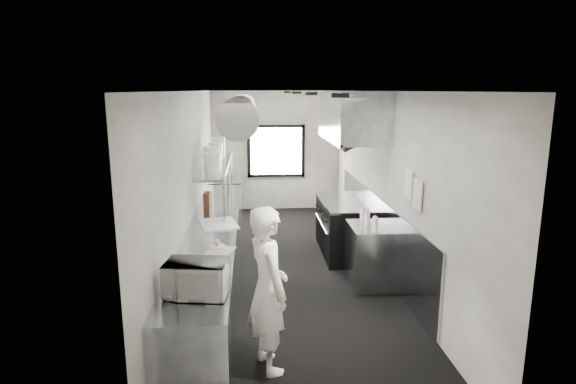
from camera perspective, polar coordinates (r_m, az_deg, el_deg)
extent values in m
cube|color=black|center=(7.70, 0.18, -9.26)|extent=(3.00, 8.00, 0.01)
cube|color=silver|center=(7.17, 0.20, 12.05)|extent=(3.00, 8.00, 0.01)
cube|color=silver|center=(11.25, -1.45, 4.95)|extent=(3.00, 0.02, 2.80)
cube|color=silver|center=(3.50, 5.55, -11.77)|extent=(3.00, 0.02, 2.80)
cube|color=silver|center=(7.34, -11.56, 0.81)|extent=(0.02, 8.00, 2.80)
cube|color=silver|center=(7.58, 11.58, 1.16)|extent=(0.02, 8.00, 2.80)
cube|color=gray|center=(8.05, 10.60, -4.38)|extent=(0.03, 5.50, 1.10)
cylinder|color=#999BA2|center=(7.55, -5.44, 10.11)|extent=(0.40, 6.40, 0.40)
cube|color=white|center=(11.21, -1.44, 4.93)|extent=(1.20, 0.03, 1.10)
cube|color=black|center=(11.17, -1.46, 7.87)|extent=(1.36, 0.03, 0.08)
cube|color=black|center=(11.32, -1.43, 2.05)|extent=(1.36, 0.03, 0.08)
cube|color=black|center=(11.22, -4.72, 4.89)|extent=(0.08, 0.03, 1.25)
cube|color=black|center=(11.28, 1.82, 4.97)|extent=(0.08, 0.03, 1.25)
cube|color=gray|center=(8.03, 7.73, 9.11)|extent=(0.80, 2.20, 0.80)
cube|color=gray|center=(7.99, 4.97, 6.35)|extent=(0.05, 2.20, 0.05)
cube|color=black|center=(8.04, 7.10, 6.70)|extent=(0.50, 2.10, 0.28)
cube|color=gray|center=(7.08, -8.89, -7.50)|extent=(0.70, 6.00, 0.90)
cube|color=gray|center=(8.27, -8.70, 3.24)|extent=(0.45, 3.00, 0.04)
cylinder|color=gray|center=(6.95, -7.80, -1.22)|extent=(0.04, 0.04, 0.66)
cylinder|color=gray|center=(8.31, -7.26, 1.02)|extent=(0.04, 0.04, 0.66)
cylinder|color=gray|center=(9.69, -6.87, 2.62)|extent=(0.04, 0.04, 0.66)
cube|color=black|center=(8.36, 7.01, -4.36)|extent=(0.85, 1.60, 0.90)
cube|color=gray|center=(8.23, 7.10, -1.22)|extent=(0.85, 1.60, 0.04)
cube|color=gray|center=(8.29, 4.22, -4.44)|extent=(0.03, 1.55, 0.80)
cylinder|color=gray|center=(8.25, 4.03, -3.78)|extent=(0.03, 1.30, 0.03)
cube|color=gray|center=(7.08, 10.05, -7.54)|extent=(0.65, 0.80, 0.90)
cube|color=gray|center=(10.63, -7.40, -0.78)|extent=(0.70, 1.20, 0.90)
cube|color=white|center=(6.40, 14.30, 0.85)|extent=(0.02, 0.28, 0.38)
cube|color=white|center=(6.09, 15.31, -0.26)|extent=(0.02, 0.28, 0.38)
imported|color=white|center=(4.86, -2.43, -11.59)|extent=(0.60, 0.73, 1.72)
imported|color=white|center=(4.66, -10.95, -10.16)|extent=(0.60, 0.49, 0.33)
cylinder|color=silver|center=(4.76, -12.62, -11.26)|extent=(0.17, 0.17, 0.10)
cylinder|color=silver|center=(4.95, -12.55, -10.25)|extent=(0.18, 0.18, 0.10)
cube|color=silver|center=(5.85, -8.14, -7.02)|extent=(0.39, 0.43, 0.01)
cylinder|color=white|center=(6.01, -8.47, -6.48)|extent=(0.25, 0.25, 0.02)
sphere|color=#E3D177|center=(5.99, -8.48, -6.04)|extent=(0.08, 0.08, 0.08)
cube|color=silver|center=(6.97, -8.35, -3.81)|extent=(0.63, 0.76, 0.02)
cube|color=brown|center=(8.01, -9.67, -0.93)|extent=(0.12, 0.23, 0.25)
cylinder|color=white|center=(7.48, -9.04, 3.57)|extent=(0.26, 0.26, 0.29)
cylinder|color=white|center=(7.86, -9.15, 4.17)|extent=(0.31, 0.31, 0.34)
cylinder|color=white|center=(8.55, -8.69, 4.81)|extent=(0.28, 0.28, 0.34)
cylinder|color=white|center=(9.04, -8.37, 5.37)|extent=(0.30, 0.30, 0.39)
cylinder|color=silver|center=(6.67, 10.50, -3.89)|extent=(0.07, 0.07, 0.19)
cylinder|color=silver|center=(6.75, 10.41, -3.68)|extent=(0.07, 0.07, 0.19)
cylinder|color=silver|center=(6.94, 9.41, -3.20)|extent=(0.08, 0.08, 0.19)
cylinder|color=silver|center=(7.06, 9.61, -3.05)|extent=(0.07, 0.07, 0.16)
cylinder|color=silver|center=(7.20, 8.90, -2.63)|extent=(0.08, 0.08, 0.19)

